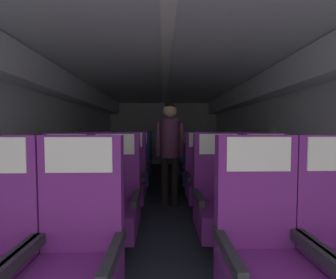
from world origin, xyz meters
TOP-DOWN VIEW (x-y plane):
  - ground at (0.00, 3.70)m, footprint 3.90×7.80m
  - fuselage_shell at (0.00, 3.99)m, footprint 3.78×7.45m
  - seat_a_left_aisle at (-0.51, 1.30)m, footprint 0.50×0.50m
  - seat_a_right_window at (0.51, 1.31)m, footprint 0.50×0.50m
  - seat_b_left_window at (-0.98, 2.19)m, footprint 0.50×0.50m
  - seat_b_left_aisle at (-0.51, 2.18)m, footprint 0.50×0.50m
  - seat_b_right_aisle at (0.99, 2.19)m, footprint 0.50×0.50m
  - seat_b_right_window at (0.51, 2.17)m, footprint 0.50×0.50m
  - seat_c_left_window at (-0.99, 3.05)m, footprint 0.50×0.50m
  - seat_c_left_aisle at (-0.52, 3.07)m, footprint 0.50×0.50m
  - seat_c_right_aisle at (0.99, 3.04)m, footprint 0.50×0.50m
  - seat_c_right_window at (0.52, 3.07)m, footprint 0.50×0.50m
  - seat_d_left_window at (-0.99, 3.93)m, footprint 0.50×0.50m
  - seat_d_left_aisle at (-0.51, 3.93)m, footprint 0.50×0.50m
  - seat_d_right_aisle at (0.99, 3.91)m, footprint 0.50×0.50m
  - seat_d_right_window at (0.52, 3.94)m, footprint 0.50×0.50m
  - seat_e_left_window at (-0.98, 4.79)m, footprint 0.50×0.50m
  - seat_e_left_aisle at (-0.52, 4.80)m, footprint 0.50×0.50m
  - seat_e_right_aisle at (0.97, 4.81)m, footprint 0.50×0.50m
  - seat_e_right_window at (0.52, 4.79)m, footprint 0.50×0.50m
  - flight_attendant at (0.07, 3.43)m, footprint 0.43×0.28m

SIDE VIEW (x-z plane):
  - ground at x=0.00m, z-range -0.02..0.00m
  - seat_a_left_aisle at x=-0.51m, z-range -0.09..1.06m
  - seat_a_right_window at x=0.51m, z-range -0.09..1.06m
  - seat_b_left_window at x=-0.98m, z-range -0.09..1.06m
  - seat_b_left_aisle at x=-0.51m, z-range -0.09..1.06m
  - seat_b_right_aisle at x=0.99m, z-range -0.09..1.06m
  - seat_b_right_window at x=0.51m, z-range -0.09..1.06m
  - seat_c_left_window at x=-0.99m, z-range -0.09..1.06m
  - seat_c_left_aisle at x=-0.52m, z-range -0.09..1.06m
  - seat_c_right_aisle at x=0.99m, z-range -0.09..1.06m
  - seat_c_right_window at x=0.52m, z-range -0.09..1.06m
  - seat_d_left_window at x=-0.99m, z-range -0.09..1.06m
  - seat_d_left_aisle at x=-0.51m, z-range -0.09..1.06m
  - seat_d_right_aisle at x=0.99m, z-range -0.09..1.06m
  - seat_d_right_window at x=0.52m, z-range -0.09..1.06m
  - seat_e_left_window at x=-0.98m, z-range -0.09..1.06m
  - seat_e_left_aisle at x=-0.52m, z-range -0.09..1.06m
  - seat_e_right_aisle at x=0.97m, z-range -0.09..1.06m
  - seat_e_right_window at x=0.52m, z-range -0.09..1.06m
  - flight_attendant at x=0.07m, z-range 0.19..1.79m
  - fuselage_shell at x=0.00m, z-range 0.48..2.63m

